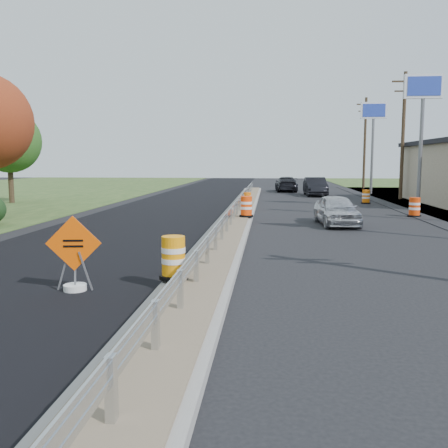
# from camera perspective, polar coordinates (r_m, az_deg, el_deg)

# --- Properties ---
(ground) EXTENTS (140.00, 140.00, 0.00)m
(ground) POSITION_cam_1_polar(r_m,az_deg,el_deg) (15.07, -0.98, -3.81)
(ground) COLOR black
(ground) RESTS_ON ground
(milled_overlay) EXTENTS (7.20, 120.00, 0.01)m
(milled_overlay) POSITION_cam_1_polar(r_m,az_deg,el_deg) (25.58, -8.41, 0.68)
(milled_overlay) COLOR black
(milled_overlay) RESTS_ON ground
(median) EXTENTS (1.60, 55.00, 0.23)m
(median) POSITION_cam_1_polar(r_m,az_deg,el_deg) (22.93, 1.15, 0.27)
(median) COLOR gray
(median) RESTS_ON ground
(guardrail) EXTENTS (0.10, 46.15, 0.72)m
(guardrail) POSITION_cam_1_polar(r_m,az_deg,el_deg) (23.86, 1.32, 2.03)
(guardrail) COLOR silver
(guardrail) RESTS_ON median
(pylon_sign_mid) EXTENTS (2.20, 0.30, 7.90)m
(pylon_sign_mid) POSITION_cam_1_polar(r_m,az_deg,el_deg) (32.18, 21.79, 13.12)
(pylon_sign_mid) COLOR slate
(pylon_sign_mid) RESTS_ON ground
(pylon_sign_north) EXTENTS (2.20, 0.30, 7.90)m
(pylon_sign_north) POSITION_cam_1_polar(r_m,az_deg,el_deg) (45.73, 16.71, 11.42)
(pylon_sign_north) COLOR slate
(pylon_sign_north) RESTS_ON ground
(utility_pole_nmid) EXTENTS (1.90, 0.26, 9.40)m
(utility_pole_nmid) POSITION_cam_1_polar(r_m,az_deg,el_deg) (40.01, 19.78, 9.74)
(utility_pole_nmid) COLOR #473523
(utility_pole_nmid) RESTS_ON ground
(utility_pole_north) EXTENTS (1.90, 0.26, 9.40)m
(utility_pole_north) POSITION_cam_1_polar(r_m,az_deg,el_deg) (54.66, 15.80, 9.10)
(utility_pole_north) COLOR #473523
(utility_pole_north) RESTS_ON ground
(tree_near_back) EXTENTS (4.29, 4.29, 6.37)m
(tree_near_back) POSITION_cam_1_polar(r_m,az_deg,el_deg) (37.16, -23.38, 8.68)
(tree_near_back) COLOR #473523
(tree_near_back) RESTS_ON ground
(caution_sign) EXTENTS (1.22, 0.51, 1.69)m
(caution_sign) POSITION_cam_1_polar(r_m,az_deg,el_deg) (11.61, -16.71, -5.29)
(caution_sign) COLOR white
(caution_sign) RESTS_ON ground
(barrel_median_near) EXTENTS (0.66, 0.66, 0.97)m
(barrel_median_near) POSITION_cam_1_polar(r_m,az_deg,el_deg) (11.35, -5.79, -3.93)
(barrel_median_near) COLOR black
(barrel_median_near) RESTS_ON median
(barrel_median_mid) EXTENTS (0.67, 0.67, 0.99)m
(barrel_median_mid) POSITION_cam_1_polar(r_m,az_deg,el_deg) (23.81, 2.57, 1.96)
(barrel_median_mid) COLOR black
(barrel_median_mid) RESTS_ON median
(barrel_median_far) EXTENTS (0.54, 0.54, 0.79)m
(barrel_median_far) POSITION_cam_1_polar(r_m,az_deg,el_deg) (29.96, 2.69, 2.86)
(barrel_median_far) COLOR black
(barrel_median_far) RESTS_ON median
(barrel_shoulder_near) EXTENTS (0.68, 0.68, 1.00)m
(barrel_shoulder_near) POSITION_cam_1_polar(r_m,az_deg,el_deg) (27.72, 20.94, 1.77)
(barrel_shoulder_near) COLOR black
(barrel_shoulder_near) RESTS_ON ground
(barrel_shoulder_mid) EXTENTS (0.64, 0.64, 0.94)m
(barrel_shoulder_mid) POSITION_cam_1_polar(r_m,az_deg,el_deg) (35.29, 15.92, 2.99)
(barrel_shoulder_mid) COLOR black
(barrel_shoulder_mid) RESTS_ON ground
(car_silver) EXTENTS (1.96, 4.13, 1.37)m
(car_silver) POSITION_cam_1_polar(r_m,az_deg,el_deg) (23.08, 12.74, 1.57)
(car_silver) COLOR silver
(car_silver) RESTS_ON ground
(car_dark_mid) EXTENTS (1.77, 4.69, 1.53)m
(car_dark_mid) POSITION_cam_1_polar(r_m,az_deg,el_deg) (42.36, 10.39, 4.23)
(car_dark_mid) COLOR black
(car_dark_mid) RESTS_ON ground
(car_dark_far) EXTENTS (2.11, 4.89, 1.40)m
(car_dark_far) POSITION_cam_1_polar(r_m,az_deg,el_deg) (47.76, 7.13, 4.54)
(car_dark_far) COLOR black
(car_dark_far) RESTS_ON ground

